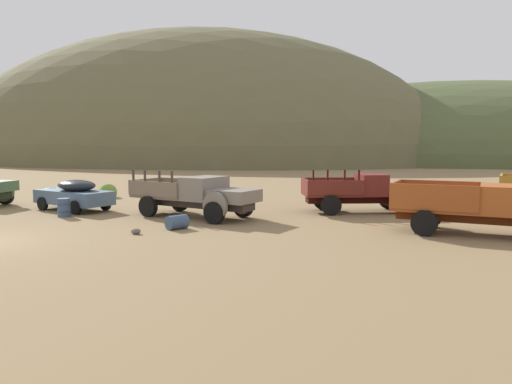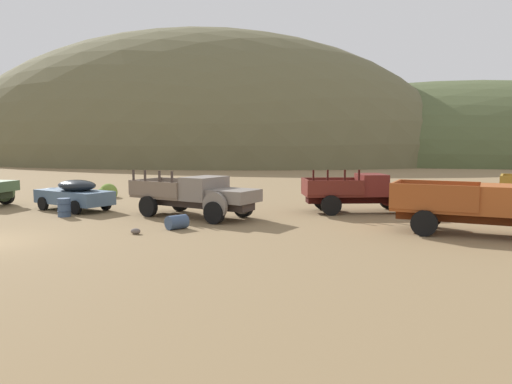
{
  "view_description": "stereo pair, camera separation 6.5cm",
  "coord_description": "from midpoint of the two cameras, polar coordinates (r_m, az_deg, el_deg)",
  "views": [
    {
      "loc": [
        13.24,
        -13.47,
        3.43
      ],
      "look_at": [
        7.99,
        8.02,
        1.17
      ],
      "focal_mm": 34.06,
      "sensor_mm": 36.0,
      "label": 1
    },
    {
      "loc": [
        13.31,
        -13.46,
        3.43
      ],
      "look_at": [
        7.99,
        8.02,
        1.17
      ],
      "focal_mm": 34.06,
      "sensor_mm": 36.0,
      "label": 2
    }
  ],
  "objects": [
    {
      "name": "rock_small",
      "position": [
        18.88,
        -13.87,
        -4.5
      ],
      "size": [
        0.38,
        0.29,
        0.23
      ],
      "primitive_type": "ellipsoid",
      "color": "#645952",
      "rests_on": "ground"
    },
    {
      "name": "truck_primer_gray",
      "position": [
        22.27,
        -6.21,
        -0.47
      ],
      "size": [
        6.58,
        3.98,
        2.16
      ],
      "rotation": [
        0.0,
        0.0,
        -0.32
      ],
      "color": "#3D322D",
      "rests_on": "ground"
    },
    {
      "name": "oil_drum_spare",
      "position": [
        19.59,
        -9.18,
        -3.51
      ],
      "size": [
        0.92,
        1.0,
        0.56
      ],
      "color": "#384C6B",
      "rests_on": "ground"
    },
    {
      "name": "oil_drum_by_truck",
      "position": [
        24.23,
        -21.53,
        -1.7
      ],
      "size": [
        0.62,
        0.62,
        0.86
      ],
      "color": "#384C6B",
      "rests_on": "ground"
    },
    {
      "name": "hill_center",
      "position": [
        94.48,
        21.67,
        3.33
      ],
      "size": [
        101.27,
        51.11,
        28.23
      ],
      "primitive_type": "ellipsoid",
      "color": "#4C5633",
      "rests_on": "ground"
    },
    {
      "name": "car_chalk_blue",
      "position": [
        26.4,
        -20.69,
        -0.24
      ],
      "size": [
        4.81,
        3.11,
        1.57
      ],
      "rotation": [
        0.0,
        0.0,
        2.8
      ],
      "color": "slate",
      "rests_on": "ground"
    },
    {
      "name": "bush_back_edge",
      "position": [
        28.62,
        -10.42,
        -0.7
      ],
      "size": [
        0.95,
        0.81,
        0.86
      ],
      "color": "#5B8E42",
      "rests_on": "ground"
    },
    {
      "name": "bush_front_right",
      "position": [
        31.91,
        -17.12,
        -0.13
      ],
      "size": [
        1.26,
        1.18,
        1.12
      ],
      "color": "olive",
      "rests_on": "ground"
    },
    {
      "name": "hill_far_right",
      "position": [
        88.81,
        -8.14,
        3.55
      ],
      "size": [
        91.51,
        52.84,
        45.85
      ],
      "primitive_type": "ellipsoid",
      "color": "brown",
      "rests_on": "ground"
    },
    {
      "name": "truck_oxide_orange",
      "position": [
        19.85,
        26.31,
        -1.72
      ],
      "size": [
        6.73,
        3.36,
        1.91
      ],
      "rotation": [
        0.0,
        0.0,
        -0.2
      ],
      "color": "#51220D",
      "rests_on": "ground"
    },
    {
      "name": "truck_oxblood",
      "position": [
        24.64,
        13.1,
        0.03
      ],
      "size": [
        5.95,
        3.58,
        2.16
      ],
      "rotation": [
        0.0,
        0.0,
        0.3
      ],
      "color": "black",
      "rests_on": "ground"
    }
  ]
}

